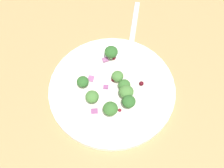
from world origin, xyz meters
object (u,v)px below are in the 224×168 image
Objects in this scene: broccoli_floret_1 at (92,96)px; fork at (133,33)px; plate at (112,88)px; broccoli_floret_2 at (111,52)px; broccoli_floret_0 at (118,76)px.

fork is (16.98, -12.31, -3.17)cm from broccoli_floret_1.
broccoli_floret_2 is (7.34, -1.18, 2.82)cm from plate.
broccoli_floret_2 is at bearing -9.18° from plate.
broccoli_floret_2 is 0.16× the size of fork.
broccoli_floret_0 is (1.31, -1.42, 2.33)cm from plate.
broccoli_floret_0 is at bearing -57.57° from broccoli_floret_1.
plate is 7.95cm from broccoli_floret_2.
fork is at bearing -42.69° from broccoli_floret_2.
broccoli_floret_1 is at bearing 122.43° from broccoli_floret_0.
broccoli_floret_1 is at bearing 118.53° from plate.
broccoli_floret_1 is 11.30cm from broccoli_floret_2.
broccoli_floret_0 is 15.00cm from fork.
plate is at bearing 151.69° from fork.
broccoli_floret_1 is 0.92× the size of broccoli_floret_2.
broccoli_floret_1 reaches higher than fork.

